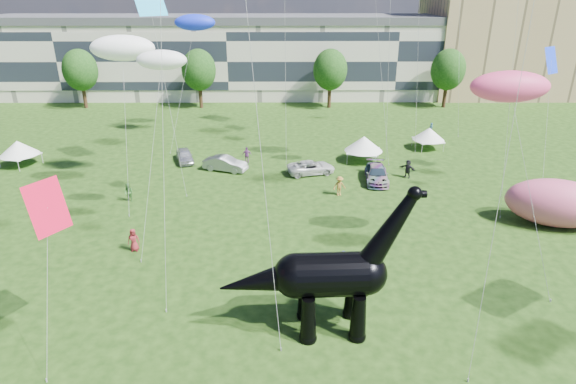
{
  "coord_description": "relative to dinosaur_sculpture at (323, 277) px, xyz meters",
  "views": [
    {
      "loc": [
        1.07,
        -21.45,
        17.74
      ],
      "look_at": [
        1.26,
        8.0,
        5.0
      ],
      "focal_mm": 30.0,
      "sensor_mm": 36.0,
      "label": 1
    }
  ],
  "objects": [
    {
      "name": "tree_mid_left",
      "position": [
        -15.11,
        52.67,
        2.95
      ],
      "size": [
        5.2,
        5.2,
        9.44
      ],
      "color": "#382314",
      "rests_on": "ground"
    },
    {
      "name": "inflatable_pink",
      "position": [
        19.37,
        12.47,
        -1.43
      ],
      "size": [
        8.5,
        6.25,
        3.82
      ],
      "primitive_type": "ellipsoid",
      "rotation": [
        0.0,
        0.0,
        -0.36
      ],
      "color": "#E65985",
      "rests_on": "ground"
    },
    {
      "name": "apartment_block",
      "position": [
        36.89,
        64.67,
        7.66
      ],
      "size": [
        28.0,
        18.0,
        22.0
      ],
      "primitive_type": "cube",
      "color": "tan",
      "rests_on": "ground"
    },
    {
      "name": "dinosaur_sculpture",
      "position": [
        0.0,
        0.0,
        0.0
      ],
      "size": [
        10.82,
        3.07,
        8.85
      ],
      "rotation": [
        0.0,
        0.0,
        0.04
      ],
      "color": "black",
      "rests_on": "ground"
    },
    {
      "name": "car_grey",
      "position": [
        -8.2,
        24.88,
        -2.59
      ],
      "size": [
        4.83,
        2.93,
        1.5
      ],
      "primitive_type": "imported",
      "rotation": [
        0.0,
        0.0,
        1.25
      ],
      "color": "gray",
      "rests_on": "ground"
    },
    {
      "name": "ground",
      "position": [
        -3.11,
        -0.33,
        -3.34
      ],
      "size": [
        220.0,
        220.0,
        0.0
      ],
      "primitive_type": "plane",
      "color": "#16330C",
      "rests_on": "ground"
    },
    {
      "name": "car_dark",
      "position": [
        6.9,
        21.85,
        -2.59
      ],
      "size": [
        2.55,
        5.34,
        1.5
      ],
      "primitive_type": "imported",
      "rotation": [
        0.0,
        0.0,
        -0.09
      ],
      "color": "#595960",
      "rests_on": "ground"
    },
    {
      "name": "terrace_row",
      "position": [
        -11.11,
        61.67,
        2.66
      ],
      "size": [
        78.0,
        11.0,
        12.0
      ],
      "primitive_type": "cube",
      "color": "beige",
      "rests_on": "ground"
    },
    {
      "name": "tree_far_right",
      "position": [
        22.89,
        52.67,
        2.95
      ],
      "size": [
        5.2,
        5.2,
        9.44
      ],
      "color": "#382314",
      "rests_on": "ground"
    },
    {
      "name": "gazebo_far",
      "position": [
        14.69,
        31.96,
        -1.57
      ],
      "size": [
        4.21,
        4.21,
        2.53
      ],
      "rotation": [
        0.0,
        0.0,
        0.18
      ],
      "color": "white",
      "rests_on": "ground"
    },
    {
      "name": "tree_far_left",
      "position": [
        -33.11,
        52.67,
        2.95
      ],
      "size": [
        5.2,
        5.2,
        9.44
      ],
      "color": "#382314",
      "rests_on": "ground"
    },
    {
      "name": "gazebo_near",
      "position": [
        6.44,
        27.63,
        -1.36
      ],
      "size": [
        5.03,
        5.03,
        2.83
      ],
      "rotation": [
        0.0,
        0.0,
        -0.28
      ],
      "color": "white",
      "rests_on": "ground"
    },
    {
      "name": "gazebo_left",
      "position": [
        -30.12,
        26.63,
        -1.43
      ],
      "size": [
        5.17,
        5.17,
        2.72
      ],
      "rotation": [
        0.0,
        0.0,
        -0.43
      ],
      "color": "white",
      "rests_on": "ground"
    },
    {
      "name": "visitors",
      "position": [
        -1.78,
        15.1,
        -2.46
      ],
      "size": [
        37.05,
        45.39,
        1.85
      ],
      "color": "#2E5974",
      "rests_on": "ground"
    },
    {
      "name": "tree_mid_right",
      "position": [
        4.89,
        52.67,
        2.95
      ],
      "size": [
        5.2,
        5.2,
        9.44
      ],
      "color": "#382314",
      "rests_on": "ground"
    },
    {
      "name": "car_silver",
      "position": [
        -12.91,
        27.62,
        -2.66
      ],
      "size": [
        2.75,
        4.32,
        1.37
      ],
      "primitive_type": "imported",
      "rotation": [
        0.0,
        0.0,
        0.31
      ],
      "color": "silver",
      "rests_on": "ground"
    },
    {
      "name": "car_white",
      "position": [
        0.62,
        23.94,
        -2.67
      ],
      "size": [
        5.19,
        3.25,
        1.34
      ],
      "primitive_type": "imported",
      "rotation": [
        0.0,
        0.0,
        1.8
      ],
      "color": "silver",
      "rests_on": "ground"
    }
  ]
}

